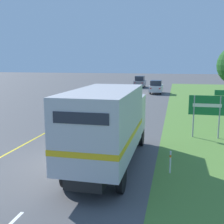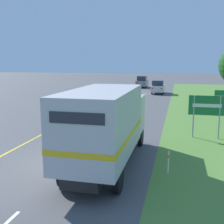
% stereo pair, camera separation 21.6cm
% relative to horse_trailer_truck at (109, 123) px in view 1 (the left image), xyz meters
% --- Properties ---
extents(ground_plane, '(200.00, 200.00, 0.00)m').
position_rel_horse_trailer_truck_xyz_m(ground_plane, '(-1.69, 0.26, -1.95)').
color(ground_plane, '#515154').
extents(edge_line_yellow, '(0.12, 65.44, 0.01)m').
position_rel_horse_trailer_truck_xyz_m(edge_line_yellow, '(-5.39, 16.27, -1.94)').
color(edge_line_yellow, yellow).
rests_on(edge_line_yellow, ground).
extents(centre_dash_near, '(0.12, 2.60, 0.01)m').
position_rel_horse_trailer_truck_xyz_m(centre_dash_near, '(-1.69, 0.95, -1.94)').
color(centre_dash_near, white).
rests_on(centre_dash_near, ground).
extents(centre_dash_mid_a, '(0.12, 2.60, 0.01)m').
position_rel_horse_trailer_truck_xyz_m(centre_dash_mid_a, '(-1.69, 7.55, -1.94)').
color(centre_dash_mid_a, white).
rests_on(centre_dash_mid_a, ground).
extents(centre_dash_mid_b, '(0.12, 2.60, 0.01)m').
position_rel_horse_trailer_truck_xyz_m(centre_dash_mid_b, '(-1.69, 14.15, -1.94)').
color(centre_dash_mid_b, white).
rests_on(centre_dash_mid_b, ground).
extents(centre_dash_far, '(0.12, 2.60, 0.01)m').
position_rel_horse_trailer_truck_xyz_m(centre_dash_far, '(-1.69, 20.75, -1.94)').
color(centre_dash_far, white).
rests_on(centre_dash_far, ground).
extents(centre_dash_farthest, '(0.12, 2.60, 0.01)m').
position_rel_horse_trailer_truck_xyz_m(centre_dash_farthest, '(-1.69, 27.35, -1.94)').
color(centre_dash_farthest, white).
rests_on(centre_dash_farthest, ground).
extents(horse_trailer_truck, '(2.38, 7.87, 3.47)m').
position_rel_horse_trailer_truck_xyz_m(horse_trailer_truck, '(0.00, 0.00, 0.00)').
color(horse_trailer_truck, black).
rests_on(horse_trailer_truck, ground).
extents(lead_car_white, '(1.80, 4.03, 2.05)m').
position_rel_horse_trailer_truck_xyz_m(lead_car_white, '(-3.39, 13.21, -0.93)').
color(lead_car_white, black).
rests_on(lead_car_white, ground).
extents(lead_car_silver_ahead, '(1.80, 4.07, 1.92)m').
position_rel_horse_trailer_truck_xyz_m(lead_car_silver_ahead, '(-0.02, 29.74, -0.98)').
color(lead_car_silver_ahead, black).
rests_on(lead_car_silver_ahead, ground).
extents(lead_car_grey_ahead, '(1.80, 4.21, 2.06)m').
position_rel_horse_trailer_truck_xyz_m(lead_car_grey_ahead, '(-3.54, 38.95, -0.92)').
color(lead_car_grey_ahead, black).
rests_on(lead_car_grey_ahead, ground).
extents(highway_sign, '(2.12, 0.09, 2.92)m').
position_rel_horse_trailer_truck_xyz_m(highway_sign, '(4.67, 5.92, -0.05)').
color(highway_sign, '#9E9EA3').
rests_on(highway_sign, ground).
extents(delineator_post, '(0.08, 0.08, 0.95)m').
position_rel_horse_trailer_truck_xyz_m(delineator_post, '(2.65, -0.22, -1.44)').
color(delineator_post, white).
rests_on(delineator_post, ground).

